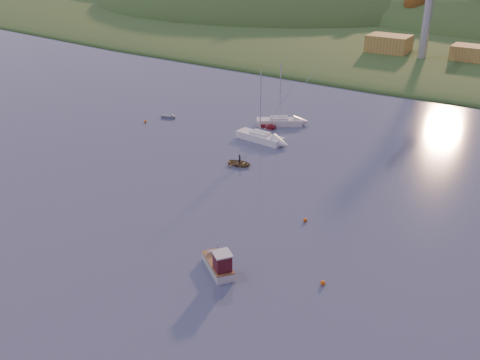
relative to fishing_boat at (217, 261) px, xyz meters
The scene contains 19 objects.
ground 18.91m from the fishing_boat, 123.92° to the right, with size 500.00×500.00×0.00m, color #333E55.
shore_slope 149.70m from the fishing_boat, 94.04° to the left, with size 640.00×150.00×7.00m, color #344B1E.
hill_left 209.96m from the fishing_boat, 118.61° to the left, with size 170.00×140.00×44.00m, color #344B1E.
hillside_trees 169.66m from the fishing_boat, 93.56° to the left, with size 280.00×50.00×32.00m, color #203F16, non-canonical shape.
wharf 106.47m from the fishing_boat, 92.98° to the left, with size 42.00×16.00×2.40m, color slate.
shed_west 108.99m from the fishing_boat, 99.80° to the left, with size 11.00×8.00×4.80m, color olive.
shed_east 108.41m from the fishing_boat, 88.70° to the left, with size 9.00×7.00×4.00m, color olive.
dock_crane 104.36m from the fishing_boat, 94.75° to the left, with size 3.20×28.00×20.30m.
fishing_boat is the anchor object (origin of this frame).
sailboat_near 47.50m from the fishing_boat, 111.28° to the left, with size 8.33×6.57×11.51m.
sailboat_far 38.63m from the fishing_boat, 114.34° to the left, with size 8.86×3.50×11.98m.
canoe 27.61m from the fishing_boat, 118.07° to the left, with size 2.66×3.72×0.77m, color olive.
paddler 27.60m from the fishing_boat, 118.07° to the left, with size 0.56×0.37×1.55m, color black.
red_tender 45.34m from the fishing_boat, 113.07° to the left, with size 3.92×1.75×1.29m.
grey_dinghy 51.74m from the fishing_boat, 135.16° to the left, with size 3.07×1.83×1.08m.
buoy_0 11.23m from the fishing_boat, 17.49° to the left, with size 0.50×0.50×0.50m, color #DF570B.
buoy_1 14.49m from the fishing_boat, 76.67° to the left, with size 0.50×0.50×0.50m, color #DF570B.
buoy_2 50.16m from the fishing_boat, 140.77° to the left, with size 0.50×0.50×0.50m, color #DF570B.
buoy_3 43.01m from the fishing_boat, 118.99° to the left, with size 0.50×0.50×0.50m, color #DF570B.
Camera 1 is at (38.49, -22.75, 32.21)m, focal length 40.00 mm.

